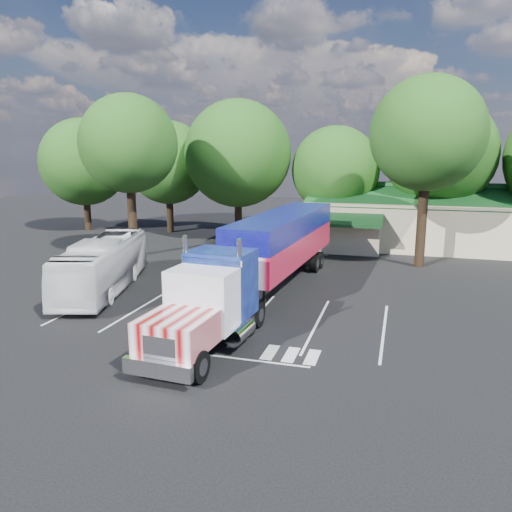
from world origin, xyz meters
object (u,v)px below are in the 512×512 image
(woman, at_px, (224,301))
(tour_bus, at_px, (104,265))
(semi_truck, at_px, (269,251))
(silver_sedan, at_px, (402,244))
(bicycle, at_px, (288,254))

(woman, relative_size, tour_bus, 0.14)
(semi_truck, relative_size, tour_bus, 2.00)
(tour_bus, xyz_separation_m, silver_sedan, (17.24, 17.44, -0.91))
(woman, bearing_deg, semi_truck, -29.79)
(bicycle, relative_size, tour_bus, 0.15)
(silver_sedan, bearing_deg, semi_truck, 159.92)
(woman, bearing_deg, bicycle, -12.68)
(semi_truck, bearing_deg, woman, -104.15)
(semi_truck, distance_m, tour_bus, 10.07)
(woman, height_order, silver_sedan, woman)
(semi_truck, bearing_deg, bicycle, 100.00)
(silver_sedan, bearing_deg, tour_bus, 140.08)
(woman, bearing_deg, tour_bus, 62.33)
(semi_truck, xyz_separation_m, silver_sedan, (7.35, 15.88, -2.01))
(woman, height_order, bicycle, woman)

